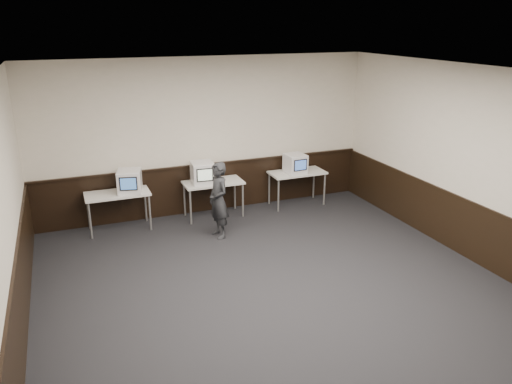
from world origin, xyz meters
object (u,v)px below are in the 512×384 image
desk_left (118,196)px  desk_center (213,185)px  emac_center (203,173)px  person (219,200)px  emac_right (295,164)px  desk_right (297,175)px  emac_left (130,181)px

desk_left → desk_center: size_ratio=1.00×
desk_left → emac_center: (1.68, -0.02, 0.29)m
desk_center → person: 1.04m
emac_center → person: bearing=-85.0°
desk_center → emac_right: (1.83, -0.05, 0.28)m
desk_right → emac_left: emac_left is taller
emac_center → person: 1.03m
emac_right → desk_left: bearing=175.5°
desk_left → desk_center: 1.90m
desk_right → emac_left: size_ratio=2.20×
desk_left → emac_left: size_ratio=2.20×
desk_right → desk_center: bearing=180.0°
emac_left → emac_right: (3.48, -0.00, -0.01)m
emac_left → desk_left: bearing=-177.1°
emac_left → emac_right: bearing=13.3°
desk_right → emac_right: 0.29m
desk_right → emac_center: emac_center is taller
desk_center → desk_right: bearing=0.0°
desk_center → emac_center: (-0.22, -0.02, 0.29)m
emac_center → emac_right: (2.05, -0.02, -0.01)m
desk_left → emac_left: emac_left is taller
emac_center → desk_center: bearing=10.5°
desk_right → person: person is taller
emac_left → person: (1.45, -0.97, -0.25)m
person → emac_left: bearing=-132.8°
emac_right → person: size_ratio=0.32×
emac_left → person: person is taller
desk_center → desk_left: bearing=180.0°
desk_left → desk_right: size_ratio=1.00×
emac_right → emac_left: bearing=176.2°
desk_center → emac_right: bearing=-1.5°
emac_right → person: bearing=-158.2°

